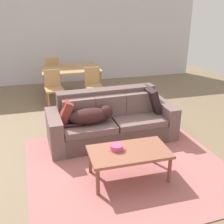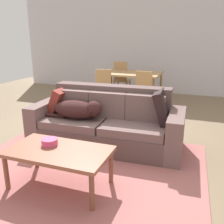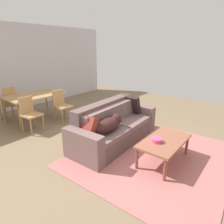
{
  "view_description": "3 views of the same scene",
  "coord_description": "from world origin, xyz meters",
  "px_view_note": "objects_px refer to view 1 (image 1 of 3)",
  "views": [
    {
      "loc": [
        -0.84,
        -4.22,
        2.3
      ],
      "look_at": [
        0.3,
        -0.01,
        0.51
      ],
      "focal_mm": 43.54,
      "sensor_mm": 36.0,
      "label": 1
    },
    {
      "loc": [
        1.57,
        -3.27,
        1.57
      ],
      "look_at": [
        0.35,
        0.04,
        0.5
      ],
      "focal_mm": 40.29,
      "sensor_mm": 36.0,
      "label": 2
    },
    {
      "loc": [
        -2.72,
        -2.4,
        1.99
      ],
      "look_at": [
        0.26,
        0.01,
        0.68
      ],
      "focal_mm": 30.79,
      "sensor_mm": 36.0,
      "label": 3
    }
  ],
  "objects_px": {
    "throw_pillow_by_left_arm": "(65,111)",
    "dining_table": "(71,71)",
    "throw_pillow_by_right_arm": "(152,100)",
    "dining_chair_near_right": "(93,84)",
    "couch": "(111,121)",
    "dog_on_left_cushion": "(92,115)",
    "coffee_table": "(129,154)",
    "bowl_on_coffee_table": "(116,147)",
    "dining_chair_near_left": "(54,87)",
    "dining_chair_far_left": "(53,73)"
  },
  "relations": [
    {
      "from": "coffee_table",
      "to": "couch",
      "type": "bearing_deg",
      "value": 86.62
    },
    {
      "from": "dining_table",
      "to": "dining_chair_far_left",
      "type": "bearing_deg",
      "value": 125.08
    },
    {
      "from": "couch",
      "to": "dining_chair_far_left",
      "type": "xyz_separation_m",
      "value": [
        -0.8,
        3.1,
        0.18
      ]
    },
    {
      "from": "dining_chair_far_left",
      "to": "bowl_on_coffee_table",
      "type": "bearing_deg",
      "value": 96.44
    },
    {
      "from": "throw_pillow_by_right_arm",
      "to": "dining_chair_near_right",
      "type": "relative_size",
      "value": 0.55
    },
    {
      "from": "dining_table",
      "to": "dining_chair_near_right",
      "type": "bearing_deg",
      "value": -53.95
    },
    {
      "from": "couch",
      "to": "throw_pillow_by_right_arm",
      "type": "bearing_deg",
      "value": 3.28
    },
    {
      "from": "coffee_table",
      "to": "dining_chair_near_right",
      "type": "xyz_separation_m",
      "value": [
        0.14,
        3.1,
        0.09
      ]
    },
    {
      "from": "throw_pillow_by_right_arm",
      "to": "coffee_table",
      "type": "xyz_separation_m",
      "value": [
        -0.86,
        -1.29,
        -0.25
      ]
    },
    {
      "from": "throw_pillow_by_left_arm",
      "to": "dining_chair_near_left",
      "type": "distance_m",
      "value": 1.88
    },
    {
      "from": "coffee_table",
      "to": "dining_chair_near_right",
      "type": "height_order",
      "value": "dining_chair_near_right"
    },
    {
      "from": "couch",
      "to": "throw_pillow_by_right_arm",
      "type": "xyz_separation_m",
      "value": [
        0.79,
        0.08,
        0.3
      ]
    },
    {
      "from": "dog_on_left_cushion",
      "to": "dining_chair_far_left",
      "type": "xyz_separation_m",
      "value": [
        -0.42,
        3.28,
        -0.05
      ]
    },
    {
      "from": "dining_chair_near_right",
      "to": "throw_pillow_by_left_arm",
      "type": "bearing_deg",
      "value": -114.51
    },
    {
      "from": "dining_chair_near_left",
      "to": "dining_table",
      "type": "bearing_deg",
      "value": 46.53
    },
    {
      "from": "couch",
      "to": "dog_on_left_cushion",
      "type": "distance_m",
      "value": 0.47
    },
    {
      "from": "dog_on_left_cushion",
      "to": "dining_table",
      "type": "height_order",
      "value": "dining_table"
    },
    {
      "from": "dining_chair_near_left",
      "to": "bowl_on_coffee_table",
      "type": "bearing_deg",
      "value": -84.08
    },
    {
      "from": "bowl_on_coffee_table",
      "to": "dining_chair_near_left",
      "type": "distance_m",
      "value": 3.08
    },
    {
      "from": "throw_pillow_by_left_arm",
      "to": "dining_chair_near_left",
      "type": "height_order",
      "value": "dining_chair_near_left"
    },
    {
      "from": "couch",
      "to": "bowl_on_coffee_table",
      "type": "distance_m",
      "value": 1.16
    },
    {
      "from": "dog_on_left_cushion",
      "to": "dining_chair_near_left",
      "type": "relative_size",
      "value": 1.0
    },
    {
      "from": "dining_chair_near_right",
      "to": "couch",
      "type": "bearing_deg",
      "value": -92.08
    },
    {
      "from": "coffee_table",
      "to": "dining_chair_near_left",
      "type": "height_order",
      "value": "dining_chair_near_left"
    },
    {
      "from": "couch",
      "to": "dining_chair_near_right",
      "type": "distance_m",
      "value": 1.9
    },
    {
      "from": "dining_chair_near_right",
      "to": "bowl_on_coffee_table",
      "type": "bearing_deg",
      "value": -95.57
    },
    {
      "from": "throw_pillow_by_right_arm",
      "to": "couch",
      "type": "bearing_deg",
      "value": -174.07
    },
    {
      "from": "dog_on_left_cushion",
      "to": "dining_chair_far_left",
      "type": "relative_size",
      "value": 0.91
    },
    {
      "from": "throw_pillow_by_right_arm",
      "to": "dining_chair_near_right",
      "type": "xyz_separation_m",
      "value": [
        -0.72,
        1.81,
        -0.15
      ]
    },
    {
      "from": "dining_table",
      "to": "dining_chair_near_right",
      "type": "relative_size",
      "value": 1.66
    },
    {
      "from": "couch",
      "to": "coffee_table",
      "type": "xyz_separation_m",
      "value": [
        -0.07,
        -1.21,
        0.05
      ]
    },
    {
      "from": "couch",
      "to": "dining_chair_near_left",
      "type": "relative_size",
      "value": 2.6
    },
    {
      "from": "throw_pillow_by_right_arm",
      "to": "dining_table",
      "type": "height_order",
      "value": "throw_pillow_by_right_arm"
    },
    {
      "from": "couch",
      "to": "dining_chair_near_right",
      "type": "xyz_separation_m",
      "value": [
        0.07,
        1.89,
        0.15
      ]
    },
    {
      "from": "dog_on_left_cushion",
      "to": "dining_chair_near_right",
      "type": "bearing_deg",
      "value": 75.25
    },
    {
      "from": "coffee_table",
      "to": "dining_chair_near_right",
      "type": "distance_m",
      "value": 3.11
    },
    {
      "from": "coffee_table",
      "to": "bowl_on_coffee_table",
      "type": "bearing_deg",
      "value": 154.35
    },
    {
      "from": "dog_on_left_cushion",
      "to": "coffee_table",
      "type": "bearing_deg",
      "value": -76.36
    },
    {
      "from": "dining_table",
      "to": "bowl_on_coffee_table",
      "type": "bearing_deg",
      "value": -87.65
    },
    {
      "from": "throw_pillow_by_left_arm",
      "to": "dining_table",
      "type": "height_order",
      "value": "throw_pillow_by_left_arm"
    },
    {
      "from": "throw_pillow_by_left_arm",
      "to": "bowl_on_coffee_table",
      "type": "relative_size",
      "value": 2.31
    },
    {
      "from": "bowl_on_coffee_table",
      "to": "dining_chair_near_left",
      "type": "height_order",
      "value": "dining_chair_near_left"
    },
    {
      "from": "couch",
      "to": "dining_chair_near_right",
      "type": "bearing_deg",
      "value": 85.26
    },
    {
      "from": "throw_pillow_by_right_arm",
      "to": "dining_chair_near_left",
      "type": "height_order",
      "value": "throw_pillow_by_right_arm"
    },
    {
      "from": "throw_pillow_by_right_arm",
      "to": "dining_chair_near_left",
      "type": "bearing_deg",
      "value": 132.29
    },
    {
      "from": "coffee_table",
      "to": "throw_pillow_by_right_arm",
      "type": "bearing_deg",
      "value": 56.38
    },
    {
      "from": "throw_pillow_by_left_arm",
      "to": "coffee_table",
      "type": "height_order",
      "value": "throw_pillow_by_left_arm"
    },
    {
      "from": "throw_pillow_by_right_arm",
      "to": "dining_chair_far_left",
      "type": "xyz_separation_m",
      "value": [
        -1.58,
        3.02,
        -0.12
      ]
    },
    {
      "from": "throw_pillow_by_right_arm",
      "to": "dining_chair_far_left",
      "type": "distance_m",
      "value": 3.41
    },
    {
      "from": "throw_pillow_by_left_arm",
      "to": "dining_chair_far_left",
      "type": "distance_m",
      "value": 3.1
    }
  ]
}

